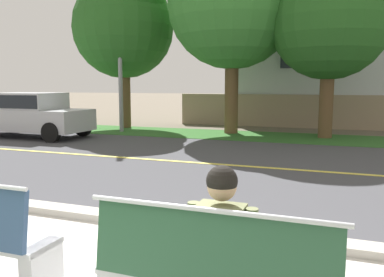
% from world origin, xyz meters
% --- Properties ---
extents(ground_plane, '(140.00, 140.00, 0.00)m').
position_xyz_m(ground_plane, '(0.00, 8.00, 0.00)').
color(ground_plane, '#665B4C').
extents(curb_edge, '(44.00, 0.30, 0.11)m').
position_xyz_m(curb_edge, '(0.00, 2.35, 0.06)').
color(curb_edge, '#ADA89E').
rests_on(curb_edge, ground_plane).
extents(street_asphalt, '(52.00, 8.00, 0.01)m').
position_xyz_m(street_asphalt, '(0.00, 6.50, 0.00)').
color(street_asphalt, '#424247').
rests_on(street_asphalt, ground_plane).
extents(road_centre_line, '(48.00, 0.14, 0.01)m').
position_xyz_m(road_centre_line, '(0.00, 6.50, 0.01)').
color(road_centre_line, '#E0CC4C').
rests_on(road_centre_line, ground_plane).
extents(far_verge_grass, '(48.00, 2.80, 0.02)m').
position_xyz_m(far_verge_grass, '(0.00, 11.81, 0.01)').
color(far_verge_grass, '#2D6026').
rests_on(far_verge_grass, ground_plane).
extents(bench_right, '(1.78, 0.48, 1.01)m').
position_xyz_m(bench_right, '(1.20, 0.46, 0.45)').
color(bench_right, silver).
rests_on(bench_right, ground_plane).
extents(seated_person_olive, '(0.52, 0.68, 1.25)m').
position_xyz_m(seated_person_olive, '(1.23, 0.63, 0.68)').
color(seated_person_olive, '#47382D').
rests_on(seated_person_olive, ground_plane).
extents(car_silver_near, '(4.30, 1.86, 1.54)m').
position_xyz_m(car_silver_near, '(-8.10, 8.90, 0.85)').
color(car_silver_near, '#B2B5BC').
rests_on(car_silver_near, ground_plane).
extents(streetlamp, '(0.24, 2.10, 7.10)m').
position_xyz_m(streetlamp, '(-5.90, 11.60, 4.06)').
color(streetlamp, gray).
rests_on(streetlamp, ground_plane).
extents(shade_tree_far_left, '(4.16, 4.16, 6.87)m').
position_xyz_m(shade_tree_far_left, '(-6.37, 12.69, 4.46)').
color(shade_tree_far_left, brown).
rests_on(shade_tree_far_left, ground_plane).
extents(shade_tree_centre, '(3.94, 3.94, 6.50)m').
position_xyz_m(shade_tree_centre, '(1.71, 12.11, 4.22)').
color(shade_tree_centre, brown).
rests_on(shade_tree_centre, ground_plane).
extents(garden_wall, '(13.00, 0.36, 1.40)m').
position_xyz_m(garden_wall, '(1.65, 15.35, 0.70)').
color(garden_wall, gray).
rests_on(garden_wall, ground_plane).
extents(house_across_street, '(10.17, 6.91, 6.34)m').
position_xyz_m(house_across_street, '(2.26, 18.54, 3.21)').
color(house_across_street, '#B7BCC1').
rests_on(house_across_street, ground_plane).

